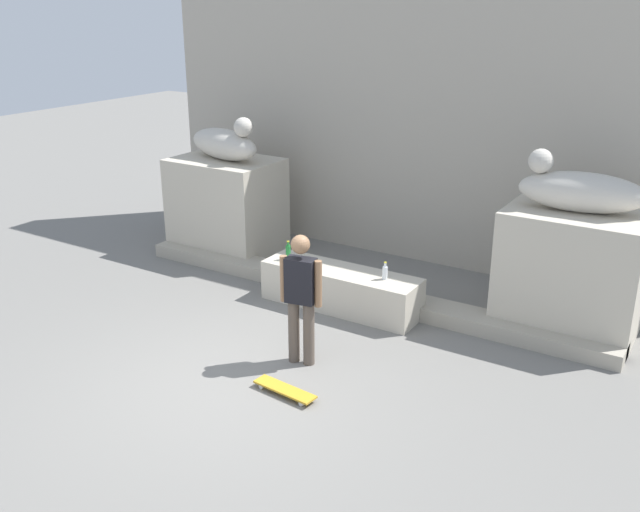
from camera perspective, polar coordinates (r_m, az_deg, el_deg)
The scene contains 12 objects.
ground_plane at distance 8.45m, azimuth -7.30°, elevation -10.27°, with size 40.00×40.00×0.00m, color slate.
facade_wall at distance 11.94m, azimuth 8.60°, elevation 11.95°, with size 9.93×0.60×5.18m, color #B6AC9C.
pedestal_left at distance 12.45m, azimuth -7.58°, elevation 4.06°, with size 1.80×1.28×1.67m, color beige.
pedestal_right at distance 9.96m, azimuth 19.76°, elevation -1.18°, with size 1.80×1.28×1.67m, color beige.
statue_reclining_left at distance 12.16m, azimuth -7.71°, elevation 9.09°, with size 1.69×0.92×0.78m.
statue_reclining_right at distance 9.63m, azimuth 20.33°, elevation 5.05°, with size 1.66×0.76×0.78m.
ledge_block at distance 10.20m, azimuth 1.69°, elevation -2.69°, with size 2.38×0.67×0.59m, color beige.
skater at distance 8.44m, azimuth -1.56°, elevation -3.11°, with size 0.53×0.26×1.67m.
skateboard at distance 8.16m, azimuth -2.88°, elevation -10.78°, with size 0.82×0.28×0.08m.
bottle_clear at distance 9.76m, azimuth 5.30°, elevation -1.33°, with size 0.07×0.07×0.26m.
bottle_green at distance 10.45m, azimuth -2.60°, elevation 0.33°, with size 0.08×0.08×0.29m.
stair_step at distance 10.59m, azimuth 2.78°, elevation -2.92°, with size 7.70×0.50×0.21m, color #A9A08F.
Camera 1 is at (4.73, -5.55, 4.28)m, focal length 39.38 mm.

